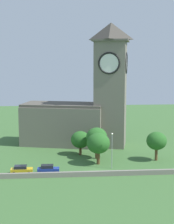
% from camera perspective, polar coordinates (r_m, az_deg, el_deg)
% --- Properties ---
extents(ground_plane, '(200.00, 200.00, 0.00)m').
position_cam_1_polar(ground_plane, '(91.13, 0.58, -6.69)').
color(ground_plane, '#3D6633').
extents(church, '(30.92, 17.40, 33.53)m').
position_cam_1_polar(church, '(99.08, -0.50, 0.87)').
color(church, slate).
rests_on(church, ground).
extents(quay_barrier, '(46.63, 0.70, 1.03)m').
position_cam_1_polar(quay_barrier, '(73.98, 1.88, -9.82)').
color(quay_barrier, gray).
rests_on(quay_barrier, ground).
extents(car_yellow, '(4.53, 2.10, 1.79)m').
position_cam_1_polar(car_yellow, '(76.44, -10.45, -9.05)').
color(car_yellow, gold).
rests_on(car_yellow, ground).
extents(car_blue, '(4.57, 2.09, 1.85)m').
position_cam_1_polar(car_blue, '(75.86, -6.26, -9.07)').
color(car_blue, '#233D9E').
rests_on(car_blue, ground).
extents(streetlamp_west_mid, '(0.44, 0.44, 7.93)m').
position_cam_1_polar(streetlamp_west_mid, '(77.91, 4.02, -5.33)').
color(streetlamp_west_mid, '#9EA0A5').
rests_on(streetlamp_west_mid, ground).
extents(tree_riverside_east, '(5.04, 5.04, 7.60)m').
position_cam_1_polar(tree_riverside_east, '(85.50, 1.56, -4.04)').
color(tree_riverside_east, brown).
rests_on(tree_riverside_east, ground).
extents(tree_riverside_west, '(4.77, 4.77, 6.88)m').
position_cam_1_polar(tree_riverside_west, '(85.63, 11.08, -4.58)').
color(tree_riverside_west, brown).
rests_on(tree_riverside_west, ground).
extents(tree_churchyard, '(5.28, 5.28, 7.27)m').
position_cam_1_polar(tree_churchyard, '(81.04, 1.83, -5.03)').
color(tree_churchyard, brown).
rests_on(tree_churchyard, ground).
extents(tree_by_tower, '(4.75, 4.75, 6.01)m').
position_cam_1_polar(tree_by_tower, '(89.32, -1.07, -4.45)').
color(tree_by_tower, brown).
rests_on(tree_by_tower, ground).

